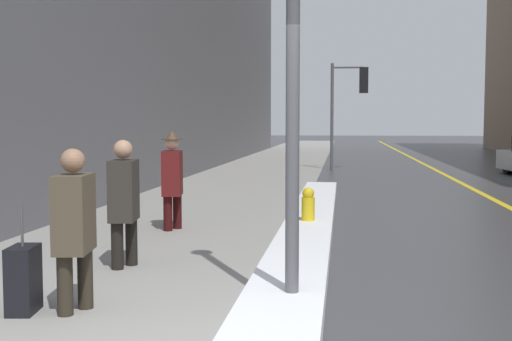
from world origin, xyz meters
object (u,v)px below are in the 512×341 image
(pedestrian_with_shoulder_bag, at_px, (124,197))
(rolling_suitcase, at_px, (23,280))
(traffic_light_near, at_px, (352,93))
(pedestrian_trailing, at_px, (74,222))
(pedestrian_in_glasses, at_px, (172,176))
(fire_hydrant, at_px, (308,211))

(pedestrian_with_shoulder_bag, relative_size, rolling_suitcase, 1.56)
(rolling_suitcase, bearing_deg, traffic_light_near, 162.15)
(pedestrian_trailing, height_order, pedestrian_in_glasses, pedestrian_in_glasses)
(rolling_suitcase, bearing_deg, pedestrian_in_glasses, 169.99)
(pedestrian_with_shoulder_bag, height_order, fire_hydrant, pedestrian_with_shoulder_bag)
(traffic_light_near, xyz_separation_m, fire_hydrant, (-0.80, -13.32, -2.37))
(pedestrian_in_glasses, distance_m, fire_hydrant, 2.16)
(traffic_light_near, distance_m, pedestrian_with_shoulder_bag, 16.28)
(pedestrian_with_shoulder_bag, bearing_deg, pedestrian_trailing, -2.84)
(pedestrian_in_glasses, height_order, rolling_suitcase, pedestrian_in_glasses)
(fire_hydrant, bearing_deg, pedestrian_in_glasses, -179.36)
(rolling_suitcase, distance_m, fire_hydrant, 4.98)
(pedestrian_with_shoulder_bag, distance_m, pedestrian_in_glasses, 2.58)
(pedestrian_in_glasses, bearing_deg, pedestrian_with_shoulder_bag, -5.24)
(pedestrian_in_glasses, distance_m, rolling_suitcase, 4.46)
(pedestrian_trailing, bearing_deg, pedestrian_in_glasses, 175.73)
(pedestrian_trailing, xyz_separation_m, pedestrian_with_shoulder_bag, (-0.16, 1.75, 0.01))
(pedestrian_with_shoulder_bag, relative_size, fire_hydrant, 2.11)
(pedestrian_with_shoulder_bag, relative_size, pedestrian_in_glasses, 0.95)
(pedestrian_with_shoulder_bag, distance_m, fire_hydrant, 3.30)
(traffic_light_near, bearing_deg, fire_hydrant, -95.77)
(traffic_light_near, bearing_deg, pedestrian_trailing, -100.73)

